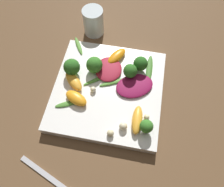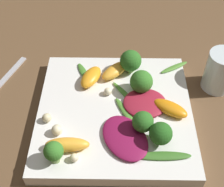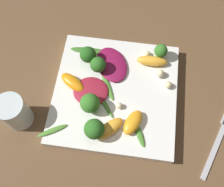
% 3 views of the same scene
% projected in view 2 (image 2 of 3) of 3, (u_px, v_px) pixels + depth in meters
% --- Properties ---
extents(ground_plane, '(2.40, 2.40, 0.00)m').
position_uv_depth(ground_plane, '(114.00, 117.00, 0.58)').
color(ground_plane, brown).
extents(plate, '(0.28, 0.28, 0.02)m').
position_uv_depth(plate, '(114.00, 113.00, 0.57)').
color(plate, white).
rests_on(plate, ground_plane).
extents(drinking_glass, '(0.06, 0.06, 0.08)m').
position_uv_depth(drinking_glass, '(220.00, 71.00, 0.61)').
color(drinking_glass, silver).
rests_on(drinking_glass, ground_plane).
extents(radicchio_leaf_0, '(0.12, 0.11, 0.01)m').
position_uv_depth(radicchio_leaf_0, '(124.00, 137.00, 0.52)').
color(radicchio_leaf_0, maroon).
rests_on(radicchio_leaf_0, plate).
extents(radicchio_leaf_1, '(0.08, 0.08, 0.01)m').
position_uv_depth(radicchio_leaf_1, '(144.00, 103.00, 0.57)').
color(radicchio_leaf_1, maroon).
rests_on(radicchio_leaf_1, plate).
extents(orange_segment_0, '(0.07, 0.07, 0.02)m').
position_uv_depth(orange_segment_0, '(112.00, 70.00, 0.62)').
color(orange_segment_0, '#FCAD33').
rests_on(orange_segment_0, plate).
extents(orange_segment_1, '(0.07, 0.05, 0.02)m').
position_uv_depth(orange_segment_1, '(90.00, 77.00, 0.61)').
color(orange_segment_1, orange).
rests_on(orange_segment_1, plate).
extents(orange_segment_2, '(0.06, 0.07, 0.02)m').
position_uv_depth(orange_segment_2, '(169.00, 108.00, 0.55)').
color(orange_segment_2, orange).
rests_on(orange_segment_2, plate).
extents(orange_segment_3, '(0.03, 0.07, 0.02)m').
position_uv_depth(orange_segment_3, '(66.00, 145.00, 0.50)').
color(orange_segment_3, '#FCAD33').
rests_on(orange_segment_3, plate).
extents(broccoli_floret_0, '(0.03, 0.03, 0.04)m').
position_uv_depth(broccoli_floret_0, '(53.00, 152.00, 0.48)').
color(broccoli_floret_0, '#7A9E51').
rests_on(broccoli_floret_0, plate).
extents(broccoli_floret_1, '(0.04, 0.04, 0.05)m').
position_uv_depth(broccoli_floret_1, '(160.00, 134.00, 0.50)').
color(broccoli_floret_1, '#84AD5B').
rests_on(broccoli_floret_1, plate).
extents(broccoli_floret_2, '(0.04, 0.04, 0.05)m').
position_uv_depth(broccoli_floret_2, '(130.00, 61.00, 0.61)').
color(broccoli_floret_2, '#84AD5B').
rests_on(broccoli_floret_2, plate).
extents(broccoli_floret_3, '(0.04, 0.04, 0.05)m').
position_uv_depth(broccoli_floret_3, '(140.00, 82.00, 0.58)').
color(broccoli_floret_3, '#84AD5B').
rests_on(broccoli_floret_3, plate).
extents(broccoli_floret_4, '(0.04, 0.04, 0.04)m').
position_uv_depth(broccoli_floret_4, '(142.00, 122.00, 0.51)').
color(broccoli_floret_4, '#7A9E51').
rests_on(broccoli_floret_4, plate).
extents(arugula_sprig_0, '(0.08, 0.06, 0.01)m').
position_uv_depth(arugula_sprig_0, '(126.00, 96.00, 0.58)').
color(arugula_sprig_0, '#47842D').
rests_on(arugula_sprig_0, plate).
extents(arugula_sprig_1, '(0.02, 0.09, 0.00)m').
position_uv_depth(arugula_sprig_1, '(161.00, 156.00, 0.50)').
color(arugula_sprig_1, '#3D7528').
rests_on(arugula_sprig_1, plate).
extents(arugula_sprig_2, '(0.04, 0.06, 0.00)m').
position_uv_depth(arugula_sprig_2, '(173.00, 67.00, 0.64)').
color(arugula_sprig_2, '#518E33').
rests_on(arugula_sprig_2, plate).
extents(arugula_sprig_3, '(0.06, 0.04, 0.00)m').
position_uv_depth(arugula_sprig_3, '(83.00, 73.00, 0.63)').
color(arugula_sprig_3, '#47842D').
rests_on(arugula_sprig_3, plate).
extents(arugula_sprig_4, '(0.08, 0.05, 0.00)m').
position_uv_depth(arugula_sprig_4, '(125.00, 113.00, 0.55)').
color(arugula_sprig_4, '#518E33').
rests_on(arugula_sprig_4, plate).
extents(macadamia_nut_0, '(0.02, 0.02, 0.02)m').
position_uv_depth(macadamia_nut_0, '(56.00, 130.00, 0.52)').
color(macadamia_nut_0, beige).
rests_on(macadamia_nut_0, plate).
extents(macadamia_nut_1, '(0.01, 0.01, 0.01)m').
position_uv_depth(macadamia_nut_1, '(107.00, 92.00, 0.58)').
color(macadamia_nut_1, beige).
rests_on(macadamia_nut_1, plate).
extents(macadamia_nut_2, '(0.02, 0.02, 0.02)m').
position_uv_depth(macadamia_nut_2, '(46.00, 118.00, 0.54)').
color(macadamia_nut_2, beige).
rests_on(macadamia_nut_2, plate).
extents(macadamia_nut_3, '(0.01, 0.01, 0.01)m').
position_uv_depth(macadamia_nut_3, '(73.00, 158.00, 0.49)').
color(macadamia_nut_3, beige).
rests_on(macadamia_nut_3, plate).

